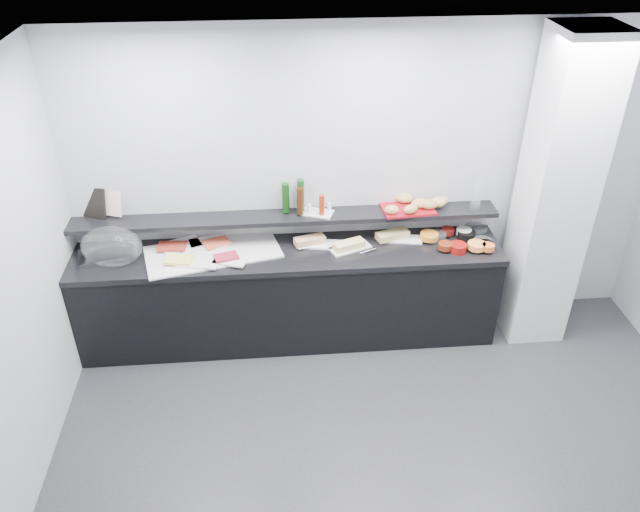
{
  "coord_description": "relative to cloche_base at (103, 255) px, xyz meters",
  "views": [
    {
      "loc": [
        -0.81,
        -2.74,
        3.69
      ],
      "look_at": [
        -0.45,
        1.45,
        1.0
      ],
      "focal_mm": 35.0,
      "sensor_mm": 36.0,
      "label": 1
    }
  ],
  "objects": [
    {
      "name": "sandwich_plate_right",
      "position": [
        2.52,
        0.06,
        -0.01
      ],
      "size": [
        0.34,
        0.19,
        0.01
      ],
      "primitive_type": "cube",
      "rotation": [
        0.0,
        0.0,
        -0.16
      ],
      "color": "white",
      "rests_on": "counter_top"
    },
    {
      "name": "food_meat_a",
      "position": [
        0.56,
        0.06,
        0.02
      ],
      "size": [
        0.24,
        0.16,
        0.02
      ],
      "primitive_type": "cube",
      "rotation": [
        0.0,
        0.0,
        -0.05
      ],
      "color": "maroon",
      "rests_on": "platter_meat_a"
    },
    {
      "name": "cloche_base",
      "position": [
        0.0,
        0.0,
        0.0
      ],
      "size": [
        0.44,
        0.35,
        0.04
      ],
      "primitive_type": "cube",
      "rotation": [
        0.0,
        0.0,
        0.26
      ],
      "color": "#B8BAC0",
      "rests_on": "counter_top"
    },
    {
      "name": "print_art",
      "position": [
        0.1,
        0.23,
        0.36
      ],
      "size": [
        0.17,
        0.1,
        0.22
      ],
      "primitive_type": "cube",
      "rotation": [
        -0.21,
        0.0,
        -0.34
      ],
      "color": "beige",
      "rests_on": "framed_print"
    },
    {
      "name": "platter_meat_a",
      "position": [
        0.63,
        0.1,
        0.0
      ],
      "size": [
        0.38,
        0.33,
        0.01
      ],
      "primitive_type": "cube",
      "rotation": [
        0.0,
        0.0,
        0.43
      ],
      "color": "white",
      "rests_on": "linen_runner"
    },
    {
      "name": "bottle_brown",
      "position": [
        1.65,
        0.13,
        0.36
      ],
      "size": [
        0.07,
        0.07,
        0.24
      ],
      "primitive_type": "cylinder",
      "rotation": [
        0.0,
        0.0,
        -0.22
      ],
      "color": "#331C09",
      "rests_on": "condiment_tray"
    },
    {
      "name": "linen_runner",
      "position": [
        0.9,
        -0.01,
        -0.01
      ],
      "size": [
        1.19,
        0.76,
        0.01
      ],
      "primitive_type": "cube",
      "rotation": [
        0.0,
        0.0,
        0.24
      ],
      "color": "silver",
      "rests_on": "counter_top"
    },
    {
      "name": "back_wall",
      "position": [
        2.23,
        0.26,
        0.43
      ],
      "size": [
        5.0,
        0.02,
        2.7
      ],
      "primitive_type": "cube",
      "color": "#ACAFB4",
      "rests_on": "ground"
    },
    {
      "name": "bottle_hot",
      "position": [
        1.82,
        0.1,
        0.33
      ],
      "size": [
        0.06,
        0.06,
        0.18
      ],
      "primitive_type": "cylinder",
      "rotation": [
        0.0,
        0.0,
        0.23
      ],
      "color": "#A9270C",
      "rests_on": "condiment_tray"
    },
    {
      "name": "fill_glass_fruit",
      "position": [
        2.75,
        0.03,
        0.03
      ],
      "size": [
        0.18,
        0.18,
        0.05
      ],
      "primitive_type": "cylinder",
      "rotation": [
        0.0,
        0.0,
        0.14
      ],
      "color": "orange",
      "rests_on": "bowl_glass_fruit"
    },
    {
      "name": "bread_roll_n",
      "position": [
        2.54,
        0.25,
        0.29
      ],
      "size": [
        0.13,
        0.09,
        0.08
      ],
      "primitive_type": "ellipsoid",
      "rotation": [
        0.0,
        0.0,
        -0.13
      ],
      "color": "#AF7942",
      "rests_on": "bread_tray"
    },
    {
      "name": "food_cheese",
      "position": [
        0.64,
        -0.16,
        0.02
      ],
      "size": [
        0.25,
        0.18,
        0.02
      ],
      "primitive_type": "cube",
      "rotation": [
        0.0,
        0.0,
        -0.18
      ],
      "color": "#EFE05D",
      "rests_on": "platter_cheese"
    },
    {
      "name": "fill_black_fruit",
      "position": [
        3.19,
        -0.19,
        0.03
      ],
      "size": [
        0.12,
        0.12,
        0.05
      ],
      "primitive_type": "cylinder",
      "rotation": [
        0.0,
        0.0,
        -0.17
      ],
      "color": "orange",
      "rests_on": "bowl_black_fruit"
    },
    {
      "name": "wall_shelf",
      "position": [
        1.53,
        0.14,
        0.21
      ],
      "size": [
        3.6,
        0.25,
        0.04
      ],
      "primitive_type": "cube",
      "color": "black",
      "rests_on": "back_wall"
    },
    {
      "name": "ground",
      "position": [
        2.23,
        -1.74,
        -0.92
      ],
      "size": [
        5.0,
        5.0,
        0.0
      ],
      "primitive_type": "plane",
      "color": "#2D2D30",
      "rests_on": "ground"
    },
    {
      "name": "cloche_dome",
      "position": [
        0.1,
        -0.04,
        0.11
      ],
      "size": [
        0.54,
        0.39,
        0.34
      ],
      "primitive_type": "ellipsoid",
      "rotation": [
        0.0,
        0.0,
        -0.13
      ],
      "color": "white",
      "rests_on": "cloche_base"
    },
    {
      "name": "tongs_left",
      "position": [
        1.7,
        -0.02,
        -0.0
      ],
      "size": [
        0.16,
        0.04,
        0.01
      ],
      "primitive_type": "cylinder",
      "rotation": [
        0.0,
        1.57,
        0.19
      ],
      "color": "silver",
      "rests_on": "sandwich_plate_left"
    },
    {
      "name": "bottle_green_b",
      "position": [
        1.66,
        0.2,
        0.38
      ],
      "size": [
        0.07,
        0.07,
        0.28
      ],
      "primitive_type": "cylinder",
      "rotation": [
        0.0,
        0.0,
        -0.27
      ],
      "color": "#113E15",
      "rests_on": "condiment_tray"
    },
    {
      "name": "bowl_glass_salmon",
      "position": [
        3.17,
        -0.11,
        0.02
      ],
      "size": [
        0.2,
        0.2,
        0.07
      ],
      "primitive_type": "cylinder",
      "rotation": [
        0.0,
        0.0,
        0.31
      ],
      "color": "white",
      "rests_on": "counter_top"
    },
    {
      "name": "platter_salmon",
      "position": [
        0.86,
        0.12,
        0.0
      ],
      "size": [
        0.35,
        0.28,
        0.01
      ],
      "primitive_type": "cube",
      "rotation": [
        0.0,
        0.0,
        0.25
      ],
      "color": "silver",
      "rests_on": "linen_runner"
    },
    {
      "name": "fill_glass_cream",
      "position": [
        3.06,
        0.08,
        0.03
      ],
      "size": [
        0.17,
        0.17,
        0.05
      ],
      "primitive_type": "cylinder",
      "rotation": [
        0.0,
        0.0,
        -0.39
      ],
      "color": "silver",
      "rests_on": "bowl_glass_cream"
    },
    {
      "name": "fill_glass_salmon",
      "position": [
        3.1,
        -0.16,
        0.03
      ],
      "size": [
        0.18,
        0.18,
        0.05
      ],
      "primitive_type": "cylinder",
      "rotation": [
        0.0,
        0.0,
        -0.26
      ],
      "color": "#FD963D",
      "rests_on": "bowl_glass_salmon"
    },
    {
      "name": "fill_black_jam",
      "position": [
        2.93,
        0.1,
        0.03
      ],
      "size": [
        0.12,
        0.12,
        0.05
      ],
      "primitive_type": "cylinder",
      "rotation": [
        0.0,
        0.0,
        0.05
      ],
      "color": "#5F100D",
      "rests_on": "bowl_black_jam"
    },
    {
      "name": "condiment_tray",
      "position": [
        1.79,
        0.15,
        0.24
      ],
      "size": [
        0.3,
        0.24,
        0.01
      ],
      "primitive_type": "cube",
      "rotation": [
        0.0,
        0.0,
        -0.37
      ],
      "color": "white",
      "rests_on": "wall_shelf"
    },
    {
      "name": "food_meat_b",
      "position": [
        1.02,
        -0.15,
        0.02
      ],
      "size": [
        0.22,
        0.17,
        0.02
      ],
      "primitive_type": "cube",
      "rotation": [
        0.0,
        0.0,
        0.3
      ],
      "color": "maroon",
      "rests_on": "platter_meat_b"
    },
    {
      "name": "bread_roll_s",
      "position": [
        2.56,
        0.04,
        0.29
      ],
      "size": [
        0.15,
        0.11,
        0.08
      ],
      "primitive_type": "ellipsoid",
      "rotation": [
        0.0,
        0.0,
        0.29
      ],
      "color": "#AF8242",
      "rests_on": "bread_tray"
    },
    {
      "name": "platter_cheese",
      "position": [
        0.8,
        -0.16,
        0.0
      ],
      "size": [
        0.37,
        0.28,
        0.01
      ],
      "primitive_type": "cube",
      "rotation": [
        0.0,
        0.0,
        -0.2
      ],
      "color": "silver",
      "rests_on": "linen_runner"
    },
    {
      "name": "column",
      "position": [
        3.73,
        -0.09,
        0.43
      ],
      "size": [
        0.5,
        0.5,
        2.7
      ],
      "primitive_type": "cube",
      "color": "silver",
      "rests_on": "ground"
    },
    {
      "name": "bread_tray",
      "position": [
        2.57,
        0.15,
        0.24
      ],
      "size": [
        0.46,
        0.34,
        0.02
      ],
      "primitive_type": "cube",
      "rotation": [
        0.0,
        0.0,
        0.08
      ],
      "color": "maroon",
      "rests_on": "wall_shelf"
    },
    {
      "name": "bowl_black_jam",
      "position": [
        3.08,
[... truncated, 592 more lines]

